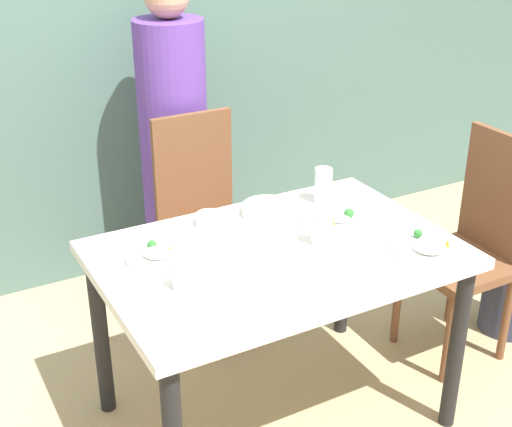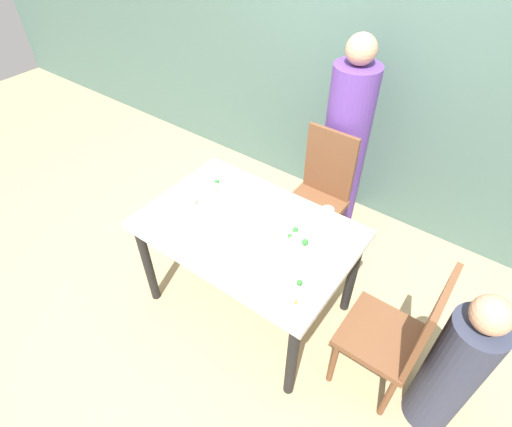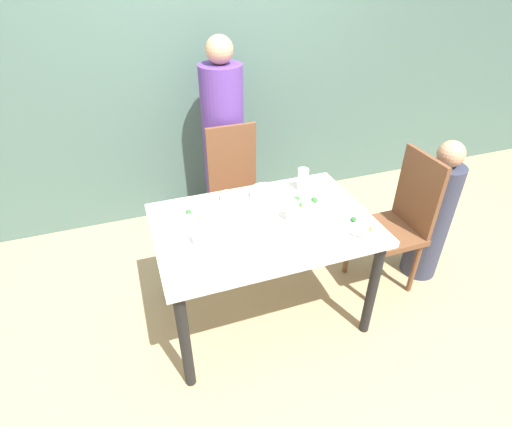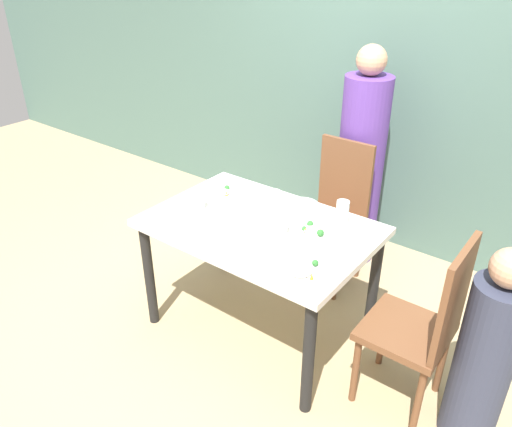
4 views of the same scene
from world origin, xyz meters
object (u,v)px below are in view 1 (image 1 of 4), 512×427
Objects in this scene: person_adult at (175,156)px; bowl_curry at (267,209)px; chair_child_spot at (473,242)px; chair_adult_spot at (205,218)px; glass_water_tall at (323,186)px; plate_rice_adult at (333,219)px.

bowl_curry is (0.04, -0.82, 0.04)m from person_adult.
person_adult is (-0.90, 1.09, 0.20)m from chair_child_spot.
chair_adult_spot is 0.63× the size of person_adult.
chair_child_spot is 5.23× the size of bowl_curry.
person_adult is 10.81× the size of glass_water_tall.
chair_child_spot is 6.86× the size of glass_water_tall.
chair_adult_spot is 3.94× the size of plate_rice_adult.
chair_child_spot is 0.93m from bowl_curry.
chair_child_spot is at bearing -50.27° from person_adult.
person_adult is 1.03m from plate_rice_adult.
chair_adult_spot reaches higher than bowl_curry.
glass_water_tall is at bearing -0.58° from bowl_curry.
chair_adult_spot is at bearing -90.00° from person_adult.
plate_rice_adult reaches higher than bowl_curry.
chair_adult_spot reaches higher than plate_rice_adult.
plate_rice_adult is at bearing -43.41° from bowl_curry.
chair_child_spot is at bearing -17.01° from bowl_curry.
glass_water_tall is (-0.60, 0.26, 0.29)m from chair_child_spot.
glass_water_tall is (0.07, 0.18, 0.06)m from plate_rice_adult.
person_adult is at bearing 90.00° from chair_adult_spot.
chair_adult_spot is 1.00× the size of chair_child_spot.
plate_rice_adult is 1.74× the size of glass_water_tall.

